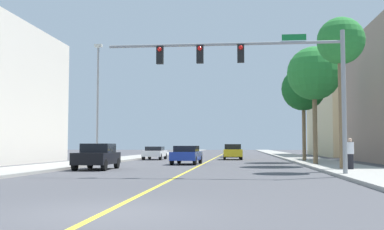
% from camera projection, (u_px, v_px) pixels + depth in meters
% --- Properties ---
extents(ground, '(192.00, 192.00, 0.00)m').
position_uv_depth(ground, '(215.00, 158.00, 51.38)').
color(ground, '#47474C').
extents(sidewalk_left, '(3.69, 168.00, 0.15)m').
position_uv_depth(sidewalk_left, '(136.00, 157.00, 52.30)').
color(sidewalk_left, '#9E9B93').
rests_on(sidewalk_left, ground).
extents(sidewalk_right, '(3.69, 168.00, 0.15)m').
position_uv_depth(sidewalk_right, '(297.00, 158.00, 50.47)').
color(sidewalk_right, '#9E9B93').
rests_on(sidewalk_right, ground).
extents(lane_marking_center, '(0.16, 144.00, 0.01)m').
position_uv_depth(lane_marking_center, '(215.00, 158.00, 51.38)').
color(lane_marking_center, yellow).
rests_on(lane_marking_center, ground).
extents(building_right_far, '(12.31, 20.44, 11.70)m').
position_uv_depth(building_right_far, '(365.00, 112.00, 61.75)').
color(building_right_far, beige).
rests_on(building_right_far, ground).
extents(traffic_signal_mast, '(10.89, 0.36, 6.46)m').
position_uv_depth(traffic_signal_mast, '(261.00, 68.00, 21.35)').
color(traffic_signal_mast, gray).
rests_on(traffic_signal_mast, sidewalk_right).
extents(street_lamp, '(0.56, 0.28, 8.69)m').
position_uv_depth(street_lamp, '(98.00, 97.00, 34.10)').
color(street_lamp, gray).
rests_on(street_lamp, sidewalk_left).
extents(palm_near, '(2.57, 2.57, 8.23)m').
position_uv_depth(palm_near, '(341.00, 44.00, 25.38)').
color(palm_near, brown).
rests_on(palm_near, sidewalk_right).
extents(palm_mid, '(3.70, 3.70, 8.06)m').
position_uv_depth(palm_mid, '(314.00, 74.00, 32.14)').
color(palm_mid, brown).
rests_on(palm_mid, sidewalk_right).
extents(palm_far, '(3.62, 3.62, 7.76)m').
position_uv_depth(palm_far, '(303.00, 89.00, 38.86)').
color(palm_far, brown).
rests_on(palm_far, sidewalk_right).
extents(car_blue, '(2.03, 4.15, 1.36)m').
position_uv_depth(car_blue, '(187.00, 154.00, 34.35)').
color(car_blue, '#1E389E').
rests_on(car_blue, ground).
extents(car_gray, '(1.90, 3.86, 1.31)m').
position_uv_depth(car_gray, '(231.00, 151.00, 55.72)').
color(car_gray, slate).
rests_on(car_gray, ground).
extents(car_white, '(1.85, 4.13, 1.28)m').
position_uv_depth(car_white, '(155.00, 153.00, 45.74)').
color(car_white, white).
rests_on(car_white, ground).
extents(car_black, '(1.91, 3.87, 1.50)m').
position_uv_depth(car_black, '(97.00, 156.00, 27.02)').
color(car_black, black).
rests_on(car_black, ground).
extents(car_yellow, '(1.95, 4.04, 1.52)m').
position_uv_depth(car_yellow, '(233.00, 152.00, 45.75)').
color(car_yellow, gold).
rests_on(car_yellow, ground).
extents(pedestrian, '(0.38, 0.38, 1.63)m').
position_uv_depth(pedestrian, '(350.00, 154.00, 24.51)').
color(pedestrian, black).
rests_on(pedestrian, sidewalk_right).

